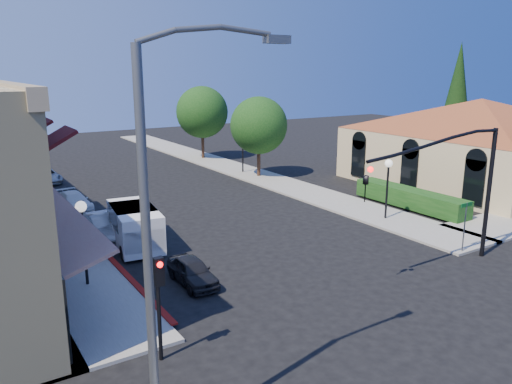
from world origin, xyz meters
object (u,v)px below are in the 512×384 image
lamppost_right_far (243,141)px  secondary_signal (159,290)px  signal_mast_arm (462,176)px  lamppost_left_far (25,165)px  white_van (135,225)px  parked_car_d (46,176)px  street_tree_a (259,125)px  cobra_streetlight (162,230)px  lamppost_left_near (82,222)px  parked_car_c (74,201)px  street_tree_b (202,112)px  street_name_sign (465,219)px  conifer_far (457,94)px  parked_car_a (192,271)px  parked_car_b (104,226)px  lamppost_right_near (388,174)px

lamppost_right_far → secondary_signal: bearing=-126.1°
signal_mast_arm → lamppost_left_far: signal_mast_arm is taller
secondary_signal → signal_mast_arm: bearing=0.4°
lamppost_right_far → white_van: bearing=-137.6°
lamppost_right_far → parked_car_d: lamppost_right_far is taller
street_tree_a → cobra_streetlight: cobra_streetlight is taller
lamppost_left_near → parked_car_c: size_ratio=0.96×
street_tree_b → white_van: bearing=-124.4°
street_name_sign → secondary_signal: bearing=-177.1°
conifer_far → parked_car_c: bearing=176.7°
lamppost_left_far → parked_car_a: lamppost_left_far is taller
street_name_sign → cobra_streetlight: bearing=-165.8°
street_tree_b → street_name_sign: street_tree_b is taller
conifer_far → signal_mast_arm: 27.71m
parked_car_b → parked_car_c: (0.00, 6.39, -0.11)m
street_name_sign → lamppost_left_near: bearing=160.1°
street_tree_a → parked_car_d: street_tree_a is taller
lamppost_left_near → parked_car_b: lamppost_left_near is taller
conifer_far → lamppost_left_far: bearing=173.7°
parked_car_c → lamppost_right_far: bearing=10.8°
secondary_signal → lamppost_left_far: 20.60m
lamppost_right_near → white_van: bearing=165.9°
signal_mast_arm → parked_car_b: bearing=134.9°
street_name_sign → lamppost_left_near: (-16.00, 5.80, 1.04)m
street_tree_b → parked_car_a: bearing=-117.6°
street_name_sign → parked_car_b: street_name_sign is taller
conifer_far → street_name_sign: 26.30m
lamppost_left_near → signal_mast_arm: bearing=-24.4°
conifer_far → lamppost_left_near: conifer_far is taller
white_van → parked_car_c: bearing=96.3°
lamppost_left_near → lamppost_left_far: same height
lamppost_right_near → parked_car_d: size_ratio=0.92×
cobra_streetlight → street_name_sign: 17.54m
signal_mast_arm → lamppost_left_far: bearing=125.0°
parked_car_b → parked_car_d: 15.50m
conifer_far → parked_car_d: 36.43m
street_tree_a → lamppost_left_far: bearing=180.0°
street_tree_b → signal_mast_arm: 30.65m
street_name_sign → parked_car_d: bearing=117.0°
parked_car_b → white_van: bearing=-67.5°
signal_mast_arm → cobra_streetlight: cobra_streetlight is taller
lamppost_left_far → lamppost_right_far: 17.12m
cobra_streetlight → lamppost_left_far: size_ratio=2.61×
lamppost_right_far → street_tree_a: bearing=-81.5°
street_tree_a → parked_car_c: 15.57m
lamppost_right_near → lamppost_left_far: bearing=140.5°
parked_car_b → conifer_far: bearing=6.3°
parked_car_a → parked_car_b: (-1.40, 7.61, 0.11)m
parked_car_a → lamppost_right_near: bearing=10.2°
lamppost_left_far → cobra_streetlight: bearing=-91.5°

